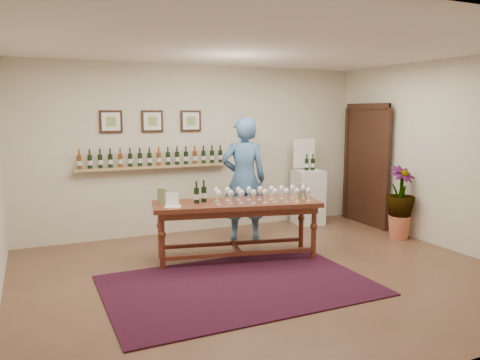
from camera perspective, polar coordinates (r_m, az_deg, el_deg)
name	(u,v)px	position (r m, az deg, el deg)	size (l,w,h in m)	color
ground	(266,275)	(6.00, 3.18, -11.48)	(6.00, 6.00, 0.00)	brown
room_shell	(325,164)	(8.38, 10.30, 1.94)	(6.00, 6.00, 6.00)	beige
rug	(238,285)	(5.64, -0.20, -12.70)	(3.06, 2.04, 0.02)	#4C0D16
tasting_table	(237,210)	(6.46, -0.42, -3.71)	(2.38, 1.18, 0.81)	#4F1A13
table_glasses	(262,194)	(6.45, 2.74, -1.73)	(1.44, 0.33, 0.20)	white
table_bottles	(200,193)	(6.37, -4.88, -1.56)	(0.25, 0.14, 0.27)	black
pitcher_left	(162,196)	(6.36, -9.52, -1.89)	(0.14, 0.14, 0.22)	olive
pitcher_right	(302,191)	(6.78, 7.63, -1.30)	(0.13, 0.13, 0.20)	olive
menu_card	(172,199)	(6.16, -8.25, -2.33)	(0.21, 0.15, 0.19)	white
display_pedestal	(308,197)	(8.62, 8.27, -2.04)	(0.49, 0.49, 0.99)	white
pedestal_bottles	(310,163)	(8.49, 8.50, 2.09)	(0.27, 0.07, 0.27)	black
info_sign	(304,153)	(8.62, 7.83, 3.23)	(0.42, 0.02, 0.58)	white
potted_plant	(400,202)	(7.92, 18.95, -2.60)	(0.60, 0.60, 1.02)	#C56141
person	(244,179)	(7.37, 0.48, 0.07)	(0.71, 0.47, 1.95)	#3C648E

